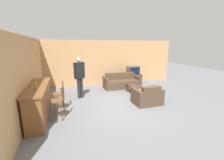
# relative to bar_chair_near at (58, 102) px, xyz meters

# --- Properties ---
(ground_plane) EXTENTS (24.00, 24.00, 0.00)m
(ground_plane) POSITION_rel_bar_chair_near_xyz_m (2.30, 0.33, -0.56)
(ground_plane) COLOR slate
(wall_back) EXTENTS (9.40, 0.08, 2.60)m
(wall_back) POSITION_rel_bar_chair_near_xyz_m (2.30, 3.93, 0.74)
(wall_back) COLOR tan
(wall_back) RESTS_ON ground_plane
(wall_left) EXTENTS (0.08, 8.60, 2.60)m
(wall_left) POSITION_rel_bar_chair_near_xyz_m (-0.91, 1.63, 0.74)
(wall_left) COLOR tan
(wall_left) RESTS_ON ground_plane
(bar_counter) EXTENTS (0.55, 2.48, 1.06)m
(bar_counter) POSITION_rel_bar_chair_near_xyz_m (-0.58, 0.34, -0.03)
(bar_counter) COLOR brown
(bar_counter) RESTS_ON ground_plane
(bar_chair_near) EXTENTS (0.51, 0.51, 1.06)m
(bar_chair_near) POSITION_rel_bar_chair_near_xyz_m (0.00, 0.00, 0.00)
(bar_chair_near) COLOR brown
(bar_chair_near) RESTS_ON ground_plane
(bar_chair_mid) EXTENTS (0.47, 0.47, 1.06)m
(bar_chair_mid) POSITION_rel_bar_chair_near_xyz_m (0.00, 0.70, 0.00)
(bar_chair_mid) COLOR brown
(bar_chair_mid) RESTS_ON ground_plane
(couch_far) EXTENTS (2.01, 0.84, 0.80)m
(couch_far) POSITION_rel_bar_chair_near_xyz_m (3.24, 2.83, -0.27)
(couch_far) COLOR #4C3828
(couch_far) RESTS_ON ground_plane
(armchair_near) EXTENTS (1.07, 0.79, 0.78)m
(armchair_near) POSITION_rel_bar_chair_near_xyz_m (3.34, 0.25, -0.27)
(armchair_near) COLOR #4C3828
(armchair_near) RESTS_ON ground_plane
(coffee_table) EXTENTS (0.50, 0.87, 0.40)m
(coffee_table) POSITION_rel_bar_chair_near_xyz_m (3.44, 1.65, -0.23)
(coffee_table) COLOR #472D1E
(coffee_table) RESTS_ON ground_plane
(tv_unit) EXTENTS (1.06, 0.45, 0.53)m
(tv_unit) POSITION_rel_bar_chair_near_xyz_m (4.27, 3.56, -0.29)
(tv_unit) COLOR #2D2319
(tv_unit) RESTS_ON ground_plane
(tv) EXTENTS (0.69, 0.48, 0.53)m
(tv) POSITION_rel_bar_chair_near_xyz_m (4.27, 3.55, 0.24)
(tv) COLOR #4C4C4C
(tv) RESTS_ON tv_unit
(bottle) EXTENTS (0.08, 0.08, 0.25)m
(bottle) POSITION_rel_bar_chair_near_xyz_m (-0.58, 0.04, 0.61)
(bottle) COLOR #B27A23
(bottle) RESTS_ON bar_counter
(person_by_window) EXTENTS (0.49, 0.34, 1.81)m
(person_by_window) POSITION_rel_bar_chair_near_xyz_m (0.87, 1.81, 0.48)
(person_by_window) COLOR black
(person_by_window) RESTS_ON ground_plane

